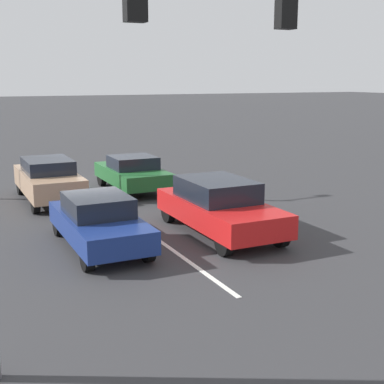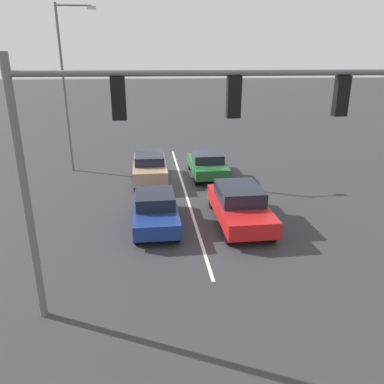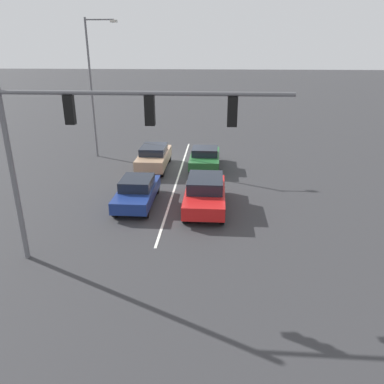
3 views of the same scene
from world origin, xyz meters
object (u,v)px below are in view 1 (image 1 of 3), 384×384
at_px(car_navy_midlane_front, 99,221).
at_px(car_tan_midlane_second, 48,179).
at_px(car_red_leftlane_front, 219,206).
at_px(car_darkgreen_leftlane_second, 132,173).
at_px(traffic_signal_gantry, 183,40).

xyz_separation_m(car_navy_midlane_front, car_tan_midlane_second, (0.14, -6.06, 0.11)).
xyz_separation_m(car_red_leftlane_front, car_darkgreen_leftlane_second, (0.27, -6.66, -0.08)).
relative_size(car_red_leftlane_front, traffic_signal_gantry, 0.49).
height_order(car_tan_midlane_second, traffic_signal_gantry, traffic_signal_gantry).
xyz_separation_m(car_red_leftlane_front, traffic_signal_gantry, (3.52, 5.28, 4.12)).
xyz_separation_m(car_darkgreen_leftlane_second, car_tan_midlane_second, (3.34, 0.43, 0.09)).
bearing_deg(traffic_signal_gantry, car_tan_midlane_second, -89.57).
bearing_deg(car_darkgreen_leftlane_second, car_red_leftlane_front, 92.31).
distance_m(car_darkgreen_leftlane_second, traffic_signal_gantry, 13.07).
relative_size(car_navy_midlane_front, car_tan_midlane_second, 0.95).
bearing_deg(car_navy_midlane_front, traffic_signal_gantry, 89.46).
bearing_deg(car_tan_midlane_second, car_darkgreen_leftlane_second, -172.62).
bearing_deg(traffic_signal_gantry, car_navy_midlane_front, -90.54).
height_order(car_red_leftlane_front, car_navy_midlane_front, car_red_leftlane_front).
relative_size(car_darkgreen_leftlane_second, car_tan_midlane_second, 0.94).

